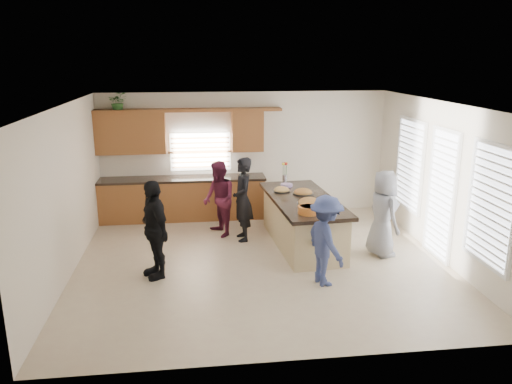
{
  "coord_description": "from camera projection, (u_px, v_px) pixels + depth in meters",
  "views": [
    {
      "loc": [
        -1.1,
        -8.2,
        3.57
      ],
      "look_at": [
        -0.03,
        0.57,
        1.15
      ],
      "focal_mm": 35.0,
      "sensor_mm": 36.0,
      "label": 1
    }
  ],
  "objects": [
    {
      "name": "right_wall_glazing",
      "position": [
        443.0,
        186.0,
        8.82
      ],
      "size": [
        0.06,
        4.0,
        2.25
      ],
      "color": "white",
      "rests_on": "ground"
    },
    {
      "name": "woman_right_back",
      "position": [
        326.0,
        241.0,
        7.91
      ],
      "size": [
        0.75,
        1.05,
        1.48
      ],
      "primitive_type": "imported",
      "rotation": [
        0.0,
        0.0,
        1.8
      ],
      "color": "navy",
      "rests_on": "ground"
    },
    {
      "name": "flower_vase",
      "position": [
        285.0,
        171.0,
        10.62
      ],
      "size": [
        0.14,
        0.14,
        0.44
      ],
      "color": "silver",
      "rests_on": "island"
    },
    {
      "name": "salad_bowl",
      "position": [
        308.0,
        209.0,
        8.56
      ],
      "size": [
        0.37,
        0.37,
        0.13
      ],
      "color": "orange",
      "rests_on": "island"
    },
    {
      "name": "plate_stack",
      "position": [
        287.0,
        185.0,
        10.34
      ],
      "size": [
        0.25,
        0.25,
        0.05
      ],
      "primitive_type": "cylinder",
      "color": "#A485C1",
      "rests_on": "island"
    },
    {
      "name": "back_cabinetry",
      "position": [
        180.0,
        179.0,
        11.13
      ],
      "size": [
        4.08,
        0.66,
        2.46
      ],
      "color": "#94552B",
      "rests_on": "ground"
    },
    {
      "name": "platter_back",
      "position": [
        282.0,
        190.0,
        9.95
      ],
      "size": [
        0.35,
        0.35,
        0.14
      ],
      "color": "black",
      "rests_on": "island"
    },
    {
      "name": "platter_mid",
      "position": [
        303.0,
        193.0,
        9.78
      ],
      "size": [
        0.41,
        0.41,
        0.16
      ],
      "color": "black",
      "rests_on": "island"
    },
    {
      "name": "floor",
      "position": [
        262.0,
        262.0,
        8.92
      ],
      "size": [
        6.5,
        6.5,
        0.0
      ],
      "primitive_type": "plane",
      "color": "#C8B795",
      "rests_on": "ground"
    },
    {
      "name": "woman_left_mid",
      "position": [
        219.0,
        199.0,
        10.08
      ],
      "size": [
        0.8,
        0.9,
        1.54
      ],
      "primitive_type": "imported",
      "rotation": [
        0.0,
        0.0,
        -1.23
      ],
      "color": "maroon",
      "rests_on": "ground"
    },
    {
      "name": "room_shell",
      "position": [
        262.0,
        158.0,
        8.42
      ],
      "size": [
        6.52,
        6.02,
        2.81
      ],
      "color": "silver",
      "rests_on": "ground"
    },
    {
      "name": "woman_left_back",
      "position": [
        243.0,
        199.0,
        9.82
      ],
      "size": [
        0.46,
        0.65,
        1.67
      ],
      "primitive_type": "imported",
      "rotation": [
        0.0,
        0.0,
        -1.46
      ],
      "color": "black",
      "rests_on": "ground"
    },
    {
      "name": "island",
      "position": [
        302.0,
        223.0,
        9.64
      ],
      "size": [
        1.34,
        2.78,
        0.95
      ],
      "rotation": [
        0.0,
        0.0,
        0.07
      ],
      "color": "tan",
      "rests_on": "ground"
    },
    {
      "name": "woman_right_front",
      "position": [
        383.0,
        213.0,
        9.07
      ],
      "size": [
        0.64,
        0.86,
        1.6
      ],
      "primitive_type": "imported",
      "rotation": [
        0.0,
        0.0,
        1.76
      ],
      "color": "gray",
      "rests_on": "ground"
    },
    {
      "name": "potted_plant",
      "position": [
        118.0,
        102.0,
        10.61
      ],
      "size": [
        0.45,
        0.41,
        0.43
      ],
      "primitive_type": "imported",
      "rotation": [
        0.0,
        0.0,
        0.19
      ],
      "color": "#316629",
      "rests_on": "back_cabinetry"
    },
    {
      "name": "clear_cup",
      "position": [
        334.0,
        211.0,
        8.56
      ],
      "size": [
        0.08,
        0.08,
        0.09
      ],
      "primitive_type": "cylinder",
      "color": "white",
      "rests_on": "island"
    },
    {
      "name": "woman_left_front",
      "position": [
        154.0,
        229.0,
        8.16
      ],
      "size": [
        0.77,
        1.05,
        1.65
      ],
      "primitive_type": "imported",
      "rotation": [
        0.0,
        0.0,
        -1.15
      ],
      "color": "black",
      "rests_on": "ground"
    },
    {
      "name": "platter_front",
      "position": [
        310.0,
        203.0,
        9.1
      ],
      "size": [
        0.46,
        0.46,
        0.19
      ],
      "color": "black",
      "rests_on": "island"
    }
  ]
}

